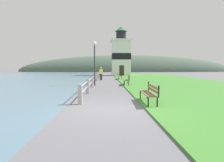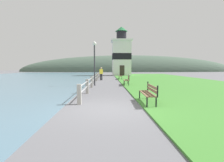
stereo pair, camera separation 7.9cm
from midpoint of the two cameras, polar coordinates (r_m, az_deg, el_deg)
name	(u,v)px [view 2 (the right image)]	position (r m, az deg, el deg)	size (l,w,h in m)	color
ground_plane	(108,110)	(7.02, -0.83, -9.29)	(160.00, 160.00, 0.00)	slate
grass_verge	(169,81)	(22.16, 18.08, 0.08)	(12.00, 41.90, 0.06)	#428433
seawall_railing	(95,78)	(19.26, -5.33, 1.11)	(0.18, 22.93, 0.92)	#A8A399
park_bench_near	(149,92)	(8.24, 12.23, -3.50)	(0.53, 1.99, 0.94)	brown
park_bench_midway	(127,79)	(16.27, 5.10, 0.53)	(0.62, 1.88, 0.94)	brown
park_bench_far	(121,75)	(23.90, 3.08, 1.83)	(0.63, 1.93, 0.94)	brown
lighthouse	(121,55)	(35.51, 3.13, 8.47)	(4.13, 4.13, 9.69)	white
person_strolling	(101,73)	(22.37, -3.46, 2.56)	(0.46, 0.35, 1.66)	#28282D
lamp_post	(94,55)	(15.89, -5.60, 8.37)	(0.36, 0.36, 3.96)	#333338
distant_hillside	(128,72)	(65.28, 5.39, 3.09)	(80.00, 16.00, 12.00)	#475B4C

